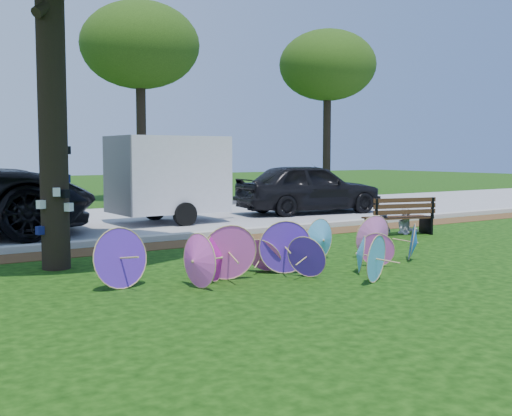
{
  "coord_description": "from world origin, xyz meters",
  "views": [
    {
      "loc": [
        -5.43,
        -6.99,
        1.82
      ],
      "look_at": [
        0.5,
        2.0,
        0.9
      ],
      "focal_mm": 45.0,
      "sensor_mm": 36.0,
      "label": 1
    }
  ],
  "objects_px": {
    "parasol_pile": "(282,250)",
    "park_bench": "(398,216)",
    "person_right": "(407,209)",
    "person_left": "(385,213)",
    "dark_pickup": "(309,188)",
    "cargo_trailer": "(169,174)"
  },
  "relations": [
    {
      "from": "parasol_pile",
      "to": "park_bench",
      "type": "height_order",
      "value": "parasol_pile"
    },
    {
      "from": "park_bench",
      "to": "person_right",
      "type": "xyz_separation_m",
      "value": [
        0.35,
        0.05,
        0.15
      ]
    },
    {
      "from": "park_bench",
      "to": "person_left",
      "type": "relative_size",
      "value": 1.58
    },
    {
      "from": "dark_pickup",
      "to": "park_bench",
      "type": "bearing_deg",
      "value": 171.54
    },
    {
      "from": "person_left",
      "to": "person_right",
      "type": "bearing_deg",
      "value": -20.54
    },
    {
      "from": "person_left",
      "to": "park_bench",
      "type": "bearing_deg",
      "value": -28.67
    },
    {
      "from": "person_right",
      "to": "dark_pickup",
      "type": "bearing_deg",
      "value": 99.95
    },
    {
      "from": "person_left",
      "to": "cargo_trailer",
      "type": "bearing_deg",
      "value": 99.48
    },
    {
      "from": "parasol_pile",
      "to": "cargo_trailer",
      "type": "bearing_deg",
      "value": 77.11
    },
    {
      "from": "park_bench",
      "to": "person_left",
      "type": "bearing_deg",
      "value": -174.12
    },
    {
      "from": "cargo_trailer",
      "to": "person_right",
      "type": "height_order",
      "value": "cargo_trailer"
    },
    {
      "from": "dark_pickup",
      "to": "person_right",
      "type": "xyz_separation_m",
      "value": [
        -1.13,
        -5.05,
        -0.2
      ]
    },
    {
      "from": "parasol_pile",
      "to": "park_bench",
      "type": "bearing_deg",
      "value": 26.02
    },
    {
      "from": "dark_pickup",
      "to": "person_left",
      "type": "height_order",
      "value": "dark_pickup"
    },
    {
      "from": "parasol_pile",
      "to": "dark_pickup",
      "type": "distance_m",
      "value": 9.86
    },
    {
      "from": "dark_pickup",
      "to": "park_bench",
      "type": "relative_size",
      "value": 2.81
    },
    {
      "from": "dark_pickup",
      "to": "person_left",
      "type": "bearing_deg",
      "value": 167.8
    },
    {
      "from": "person_left",
      "to": "person_right",
      "type": "distance_m",
      "value": 0.7
    },
    {
      "from": "dark_pickup",
      "to": "park_bench",
      "type": "distance_m",
      "value": 5.32
    },
    {
      "from": "dark_pickup",
      "to": "cargo_trailer",
      "type": "height_order",
      "value": "cargo_trailer"
    },
    {
      "from": "parasol_pile",
      "to": "park_bench",
      "type": "xyz_separation_m",
      "value": [
        4.91,
        2.4,
        0.05
      ]
    },
    {
      "from": "dark_pickup",
      "to": "park_bench",
      "type": "height_order",
      "value": "dark_pickup"
    }
  ]
}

